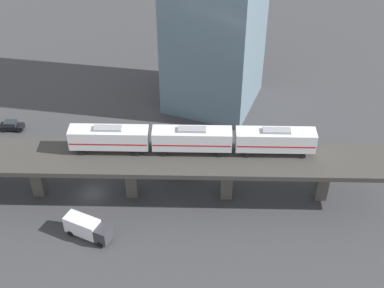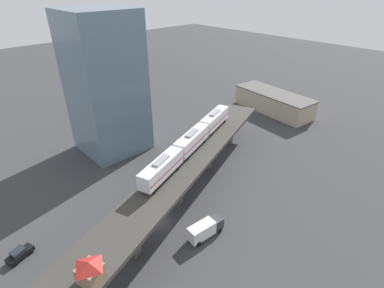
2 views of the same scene
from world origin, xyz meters
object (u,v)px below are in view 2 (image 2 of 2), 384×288
Objects in this scene: subway_train at (192,140)px; street_lamp at (177,149)px; street_car_silver at (174,176)px; delivery_truck at (205,229)px; office_tower at (106,85)px; street_car_black at (19,254)px; signal_hut at (90,271)px; warehouse_building at (273,102)px.

street_lamp is at bearing 165.47° from subway_train.
street_lamp is at bearing 131.99° from street_car_silver.
delivery_truck is 25.72m from street_lamp.
delivery_truck is at bearing -35.83° from subway_train.
office_tower is (-18.81, -7.35, 13.89)m from street_lamp.
street_car_silver is (0.71, 33.86, 0.00)m from street_car_black.
signal_hut is 0.59× the size of street_lamp.
street_car_silver is 7.75m from street_lamp.
delivery_truck is (14.88, -10.74, -8.68)m from subway_train.
office_tower is at bearing 147.24° from signal_hut.
street_car_black is 32.15m from delivery_truck.
subway_train is 9.92m from street_lamp.
signal_hut is 50.08m from office_tower.
office_tower is (-22.83, 31.76, 17.06)m from street_car_black.
signal_hut is at bearing -56.31° from street_lamp.
street_car_black is (-3.37, -37.20, -9.51)m from subway_train.
street_car_silver is 53.17m from warehouse_building.
delivery_truck is at bearing 55.40° from street_car_black.
subway_train is 7.60× the size of street_car_black.
street_car_black is at bearing -95.18° from subway_train.
warehouse_building is at bearing 107.38° from signal_hut.
street_lamp is 47.41m from warehouse_building.
subway_train is 38.54m from street_car_black.
subway_train is at bearing 115.48° from signal_hut.
signal_hut reaches higher than street_car_silver.
office_tower reaches higher than warehouse_building.
delivery_truck is at bearing -67.36° from warehouse_building.
street_car_black is 42.67m from office_tower.
subway_train is 7.60× the size of street_car_silver.
street_car_silver is at bearing 121.97° from signal_hut.
warehouse_building is at bearing 73.64° from office_tower.
street_lamp is at bearing -86.67° from warehouse_building.
office_tower reaches higher than subway_train.
signal_hut is 22.85m from delivery_truck.
office_tower is (-23.54, -2.10, 17.06)m from street_car_silver.
street_car_silver is at bearing 88.80° from street_car_black.
signal_hut is 85.53m from warehouse_building.
subway_train is 35.64m from signal_hut.
office_tower is at bearing -174.91° from street_car_silver.
subway_train is 4.89× the size of delivery_truck.
subway_train is 50.76m from warehouse_building.
subway_train is at bearing 144.17° from delivery_truck.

